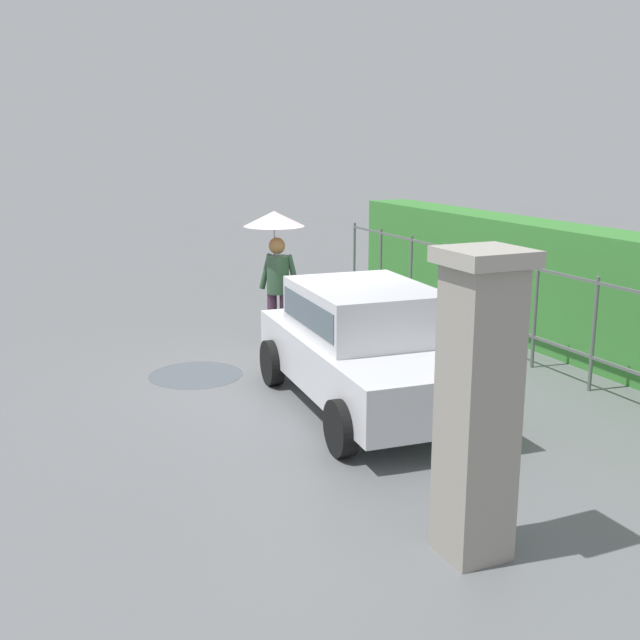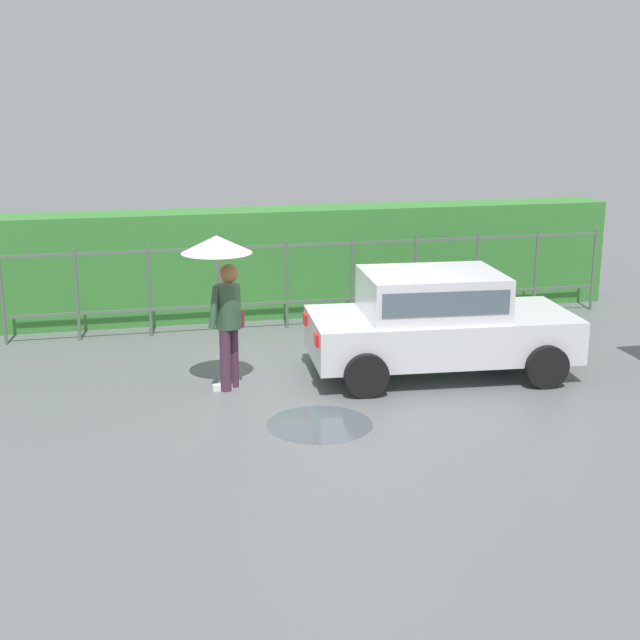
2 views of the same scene
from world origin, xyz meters
TOP-DOWN VIEW (x-y plane):
  - ground_plane at (0.00, 0.00)m, footprint 40.00×40.00m
  - car at (1.47, 0.13)m, footprint 3.84×2.08m
  - pedestrian at (-1.56, 0.13)m, footprint 0.93×0.93m
  - fence_section at (0.43, 3.03)m, footprint 10.30×0.05m
  - hedge_row at (0.43, 4.07)m, footprint 11.25×0.90m
  - puddle_near at (-0.60, -1.45)m, footprint 1.30×1.30m

SIDE VIEW (x-z plane):
  - ground_plane at x=0.00m, z-range 0.00..0.00m
  - puddle_near at x=-0.60m, z-range 0.00..0.00m
  - car at x=1.47m, z-range 0.06..1.54m
  - fence_section at x=0.43m, z-range 0.07..1.57m
  - hedge_row at x=0.43m, z-range 0.00..1.90m
  - pedestrian at x=-1.56m, z-range 0.50..2.61m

